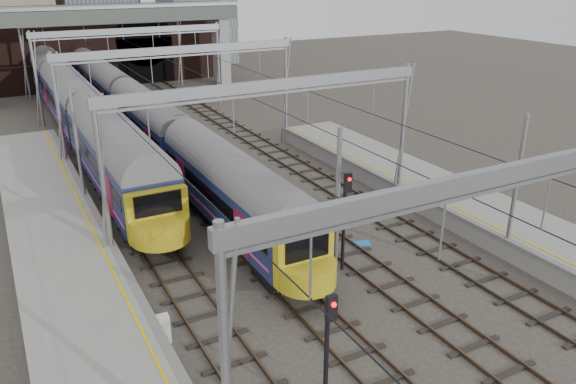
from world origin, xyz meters
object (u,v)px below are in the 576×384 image
signal_near_centre (345,210)px  relay_cabinet (163,329)px  train_second (57,83)px  signal_near_left (328,341)px  train_main (126,103)px

signal_near_centre → relay_cabinet: signal_near_centre is taller
train_second → signal_near_left: (1.47, -46.42, 0.23)m
signal_near_left → signal_near_centre: signal_near_centre is taller
train_second → relay_cabinet: train_second is taller
train_main → signal_near_centre: (2.91, -28.33, 0.62)m
signal_near_centre → train_main: bearing=117.3°
signal_near_left → signal_near_centre: 9.14m
signal_near_left → signal_near_centre: size_ratio=0.94×
signal_near_left → relay_cabinet: size_ratio=4.12×
signal_near_left → train_main: bearing=85.9°
signal_near_left → signal_near_centre: (5.45, 7.34, 0.17)m
train_second → signal_near_centre: (6.91, -39.08, 0.40)m
train_main → train_second: (-4.00, 10.75, 0.22)m
train_second → signal_near_left: 46.44m
train_main → signal_near_centre: size_ratio=12.76×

